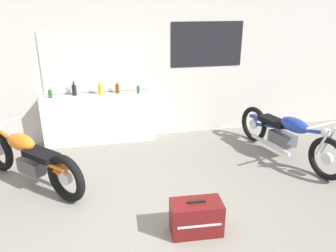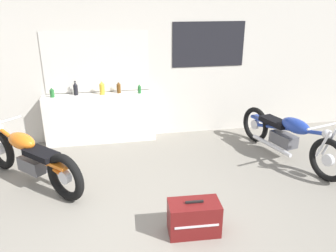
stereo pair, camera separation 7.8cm
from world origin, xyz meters
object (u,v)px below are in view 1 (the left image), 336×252
object	(u,v)px
bottle_center	(101,88)
bottle_rightmost	(138,89)
bottle_right_center	(117,88)
motorcycle_orange	(29,158)
hard_case_darkred	(196,217)
motorcycle_blue	(286,134)
bottle_left_center	(74,89)
bottle_leftmost	(50,93)

from	to	relation	value
bottle_center	bottle_rightmost	world-z (taller)	bottle_center
bottle_right_center	motorcycle_orange	world-z (taller)	bottle_right_center
bottle_right_center	motorcycle_orange	size ratio (longest dim) A/B	0.13
bottle_rightmost	hard_case_darkred	distance (m)	2.79
bottle_right_center	motorcycle_blue	bearing A→B (deg)	-26.18
bottle_right_center	bottle_rightmost	bearing A→B (deg)	-12.93
bottle_left_center	bottle_right_center	world-z (taller)	bottle_left_center
bottle_right_center	motorcycle_blue	world-z (taller)	bottle_right_center
bottle_left_center	motorcycle_orange	size ratio (longest dim) A/B	0.15
bottle_left_center	bottle_center	bearing A→B (deg)	-6.44
bottle_left_center	motorcycle_orange	distance (m)	1.55
bottle_leftmost	bottle_rightmost	bearing A→B (deg)	-0.62
bottle_left_center	hard_case_darkred	distance (m)	3.18
hard_case_darkred	motorcycle_orange	bearing A→B (deg)	143.37
bottle_rightmost	bottle_leftmost	bearing A→B (deg)	179.38
bottle_leftmost	hard_case_darkred	size ratio (longest dim) A/B	0.30
bottle_leftmost	motorcycle_blue	distance (m)	3.89
bottle_leftmost	bottle_left_center	world-z (taller)	bottle_left_center
bottle_right_center	bottle_rightmost	distance (m)	0.36
motorcycle_orange	hard_case_darkred	size ratio (longest dim) A/B	2.76
bottle_leftmost	motorcycle_orange	world-z (taller)	bottle_leftmost
bottle_rightmost	bottle_left_center	bearing A→B (deg)	175.30
bottle_rightmost	hard_case_darkred	size ratio (longest dim) A/B	0.30
bottle_right_center	motorcycle_orange	xyz separation A→B (m)	(-1.30, -1.31, -0.58)
bottle_rightmost	motorcycle_blue	xyz separation A→B (m)	(2.21, -1.18, -0.56)
bottle_left_center	motorcycle_blue	size ratio (longest dim) A/B	0.11
bottle_center	hard_case_darkred	world-z (taller)	bottle_center
bottle_center	motorcycle_blue	size ratio (longest dim) A/B	0.12
bottle_rightmost	motorcycle_orange	xyz separation A→B (m)	(-1.65, -1.23, -0.57)
motorcycle_orange	hard_case_darkred	distance (m)	2.43
motorcycle_orange	motorcycle_blue	bearing A→B (deg)	0.73
bottle_leftmost	hard_case_darkred	xyz separation A→B (m)	(1.74, -2.68, -0.77)
bottle_left_center	bottle_rightmost	world-z (taller)	bottle_left_center
bottle_leftmost	motorcycle_orange	bearing A→B (deg)	-99.08
bottle_rightmost	hard_case_darkred	world-z (taller)	bottle_rightmost
bottle_left_center	bottle_rightmost	distance (m)	1.08
hard_case_darkred	motorcycle_blue	bearing A→B (deg)	37.83
bottle_left_center	bottle_right_center	bearing A→B (deg)	-0.61
hard_case_darkred	bottle_right_center	bearing A→B (deg)	103.06
bottle_right_center	motorcycle_orange	distance (m)	1.93
bottle_rightmost	hard_case_darkred	xyz separation A→B (m)	(0.29, -2.67, -0.77)
bottle_left_center	bottle_rightmost	size ratio (longest dim) A/B	1.39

